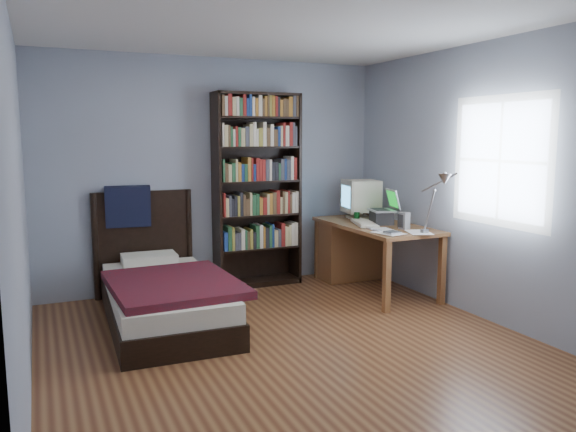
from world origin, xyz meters
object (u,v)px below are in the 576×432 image
object	(u,v)px
keyboard	(364,223)
soda_can	(357,217)
desk	(355,246)
desk_lamp	(442,186)
laptop	(383,214)
bed	(163,292)
speaker	(404,221)
crt_monitor	(360,197)
bookshelf	(257,190)

from	to	relation	value
keyboard	soda_can	bearing A→B (deg)	98.10
desk	desk_lamp	distance (m)	1.70
laptop	desk_lamp	size ratio (longest dim) A/B	0.60
desk_lamp	keyboard	world-z (taller)	desk_lamp
soda_can	bed	xyz separation A→B (m)	(-2.20, -0.27, -0.53)
laptop	soda_can	distance (m)	0.30
bed	desk	bearing A→B (deg)	11.81
desk_lamp	bed	size ratio (longest dim) A/B	0.30
speaker	bed	bearing A→B (deg)	155.44
desk_lamp	soda_can	bearing A→B (deg)	93.99
laptop	keyboard	xyz separation A→B (m)	(-0.22, 0.01, -0.09)
desk	crt_monitor	xyz separation A→B (m)	(0.06, 0.00, 0.57)
desk	soda_can	distance (m)	0.44
soda_can	bed	bearing A→B (deg)	-172.94
laptop	soda_can	bearing A→B (deg)	127.78
bookshelf	laptop	bearing A→B (deg)	-33.53
keyboard	bed	size ratio (longest dim) A/B	0.24
crt_monitor	soda_can	distance (m)	0.33
soda_can	bookshelf	distance (m)	1.14
desk_lamp	desk	bearing A→B (deg)	89.40
desk_lamp	bed	distance (m)	2.69
soda_can	bed	distance (m)	2.28
crt_monitor	bed	size ratio (longest dim) A/B	0.22
crt_monitor	speaker	size ratio (longest dim) A/B	2.62
desk_lamp	speaker	world-z (taller)	desk_lamp
desk	desk_lamp	size ratio (longest dim) A/B	2.47
keyboard	speaker	world-z (taller)	speaker
keyboard	desk	bearing A→B (deg)	89.46
desk	bookshelf	xyz separation A→B (m)	(-1.07, 0.32, 0.66)
desk_lamp	soda_can	world-z (taller)	desk_lamp
keyboard	bookshelf	size ratio (longest dim) A/B	0.23
bookshelf	bed	bearing A→B (deg)	-147.06
desk	bookshelf	distance (m)	1.30
speaker	bookshelf	xyz separation A→B (m)	(-1.16, 1.13, 0.25)
desk_lamp	keyboard	xyz separation A→B (m)	(-0.13, 1.06, -0.48)
laptop	bookshelf	world-z (taller)	bookshelf
desk_lamp	bookshelf	distance (m)	2.10
bed	speaker	bearing A→B (deg)	-7.91
desk	laptop	xyz separation A→B (m)	(0.08, -0.45, 0.42)
crt_monitor	speaker	distance (m)	0.83
speaker	soda_can	xyz separation A→B (m)	(-0.19, 0.61, -0.03)
desk	soda_can	bearing A→B (deg)	-116.67
desk_lamp	soda_can	distance (m)	1.36
keyboard	bed	xyz separation A→B (m)	(-2.16, -0.05, -0.49)
soda_can	desk	bearing A→B (deg)	63.33
crt_monitor	soda_can	xyz separation A→B (m)	(-0.16, -0.21, -0.20)
desk_lamp	crt_monitor	bearing A→B (deg)	87.16
laptop	desk	bearing A→B (deg)	99.83
laptop	soda_can	world-z (taller)	laptop
desk	keyboard	bearing A→B (deg)	-108.43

